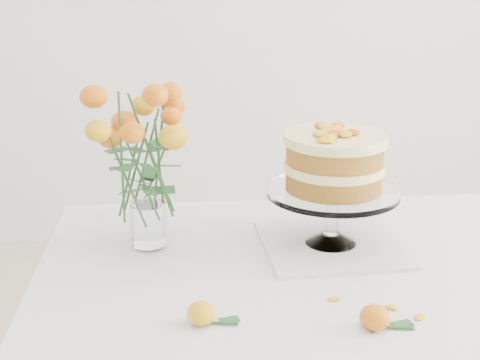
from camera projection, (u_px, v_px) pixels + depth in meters
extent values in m
cube|color=tan|center=(380.00, 286.00, 1.38)|extent=(1.40, 0.90, 0.04)
cylinder|color=tan|center=(107.00, 356.00, 1.80)|extent=(0.06, 0.06, 0.71)
cube|color=white|center=(381.00, 275.00, 1.37)|extent=(1.42, 0.92, 0.01)
cube|color=white|center=(332.00, 234.00, 1.84)|extent=(1.42, 0.01, 0.20)
cube|color=white|center=(33.00, 334.00, 1.35)|extent=(0.01, 0.92, 0.20)
cube|color=white|center=(330.00, 244.00, 1.50)|extent=(0.32, 0.32, 0.01)
cylinder|color=white|center=(332.00, 214.00, 1.48)|extent=(0.03, 0.03, 0.09)
cylinder|color=white|center=(333.00, 191.00, 1.46)|extent=(0.29, 0.29, 0.01)
cylinder|color=#A77325|center=(333.00, 180.00, 1.45)|extent=(0.23, 0.23, 0.04)
cylinder|color=#FFF5A4|center=(334.00, 166.00, 1.44)|extent=(0.24, 0.24, 0.02)
cylinder|color=#A77325|center=(335.00, 153.00, 1.43)|extent=(0.23, 0.23, 0.04)
cylinder|color=#FFF5A4|center=(335.00, 139.00, 1.42)|extent=(0.25, 0.25, 0.02)
cylinder|color=white|center=(150.00, 245.00, 1.50)|extent=(0.07, 0.07, 0.01)
cylinder|color=white|center=(149.00, 224.00, 1.48)|extent=(0.08, 0.08, 0.09)
ellipsoid|color=orange|center=(201.00, 313.00, 1.17)|extent=(0.05, 0.05, 0.04)
cylinder|color=#285120|center=(221.00, 324.00, 1.18)|extent=(0.06, 0.02, 0.01)
ellipsoid|color=#CE5A0A|center=(375.00, 317.00, 1.16)|extent=(0.05, 0.05, 0.05)
cylinder|color=#285120|center=(396.00, 328.00, 1.16)|extent=(0.06, 0.02, 0.01)
ellipsoid|color=#EFB30F|center=(334.00, 299.00, 1.26)|extent=(0.03, 0.02, 0.00)
ellipsoid|color=#EFB30F|center=(392.00, 307.00, 1.23)|extent=(0.03, 0.02, 0.00)
ellipsoid|color=#EFB30F|center=(420.00, 317.00, 1.20)|extent=(0.03, 0.02, 0.00)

